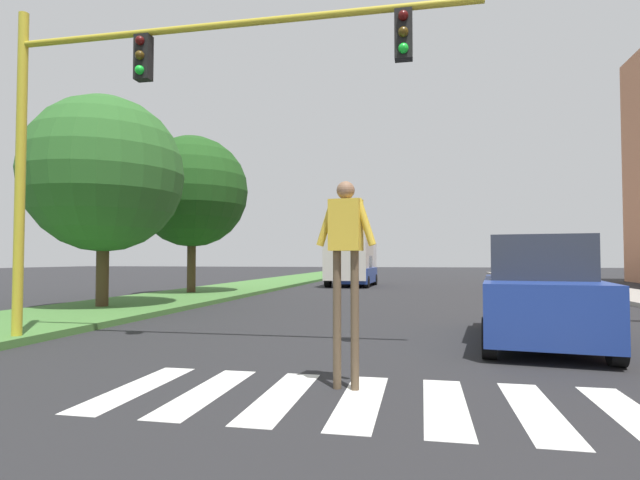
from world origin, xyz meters
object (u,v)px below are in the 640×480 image
(pedestrian_performer, at_px, (346,250))
(sedan_midblock, at_px, (357,272))
(tree_mid, at_px, (104,174))
(truck_box_delivery, at_px, (352,258))
(tree_far, at_px, (192,192))
(suv_crossing, at_px, (539,292))
(traffic_light_gantry, at_px, (139,101))

(pedestrian_performer, distance_m, sedan_midblock, 22.57)
(tree_mid, height_order, truck_box_delivery, tree_mid)
(tree_far, bearing_deg, suv_crossing, -39.77)
(tree_far, relative_size, sedan_midblock, 1.51)
(traffic_light_gantry, bearing_deg, tree_mid, 129.37)
(pedestrian_performer, bearing_deg, truck_box_delivery, 97.70)
(suv_crossing, bearing_deg, sedan_midblock, 107.48)
(traffic_light_gantry, bearing_deg, suv_crossing, 16.58)
(truck_box_delivery, bearing_deg, pedestrian_performer, -82.30)
(tree_mid, xyz_separation_m, traffic_light_gantry, (4.48, -5.46, 0.25))
(traffic_light_gantry, bearing_deg, tree_far, 111.71)
(tree_mid, xyz_separation_m, truck_box_delivery, (5.32, 15.67, -2.45))
(tree_far, distance_m, sedan_midblock, 11.06)
(pedestrian_performer, xyz_separation_m, truck_box_delivery, (-3.12, 23.09, -0.03))
(sedan_midblock, bearing_deg, tree_mid, -110.82)
(tree_far, relative_size, pedestrian_performer, 2.66)
(tree_far, relative_size, truck_box_delivery, 1.07)
(pedestrian_performer, bearing_deg, suv_crossing, 53.13)
(tree_far, xyz_separation_m, sedan_midblock, (5.91, 8.62, -3.61))
(tree_far, height_order, suv_crossing, tree_far)
(pedestrian_performer, bearing_deg, traffic_light_gantry, 153.70)
(suv_crossing, xyz_separation_m, truck_box_delivery, (-6.15, 19.05, 0.70))
(traffic_light_gantry, xyz_separation_m, sedan_midblock, (1.21, 20.43, -3.54))
(traffic_light_gantry, height_order, sedan_midblock, traffic_light_gantry)
(suv_crossing, relative_size, sedan_midblock, 1.10)
(tree_mid, distance_m, sedan_midblock, 16.35)
(tree_far, distance_m, pedestrian_performer, 16.50)
(pedestrian_performer, bearing_deg, tree_mid, 138.69)
(pedestrian_performer, relative_size, sedan_midblock, 0.57)
(suv_crossing, height_order, sedan_midblock, suv_crossing)
(tree_far, xyz_separation_m, pedestrian_performer, (8.66, -13.77, -2.75))
(sedan_midblock, distance_m, truck_box_delivery, 1.15)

